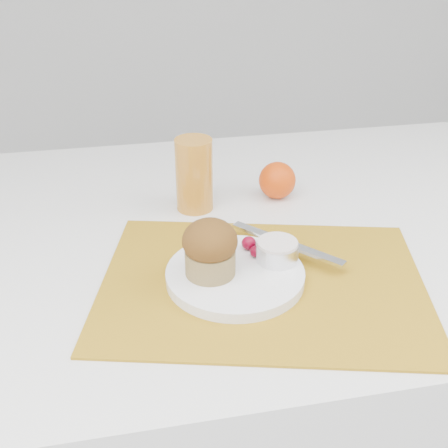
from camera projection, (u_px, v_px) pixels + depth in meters
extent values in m
cube|color=white|center=(244.00, 385.00, 1.13)|extent=(1.20, 0.80, 0.75)
cube|color=#AF7E18|center=(263.00, 283.00, 0.79)|extent=(0.52, 0.43, 0.00)
cylinder|color=white|center=(235.00, 275.00, 0.79)|extent=(0.21, 0.21, 0.02)
cylinder|color=silver|center=(277.00, 252.00, 0.80)|extent=(0.06, 0.06, 0.03)
cylinder|color=white|center=(278.00, 244.00, 0.80)|extent=(0.07, 0.07, 0.01)
ellipsoid|color=#580214|center=(249.00, 243.00, 0.83)|extent=(0.02, 0.02, 0.02)
ellipsoid|color=#500212|center=(256.00, 251.00, 0.81)|extent=(0.02, 0.02, 0.02)
cube|color=silver|center=(286.00, 243.00, 0.84)|extent=(0.14, 0.16, 0.00)
sphere|color=#E94908|center=(277.00, 180.00, 1.01)|extent=(0.07, 0.07, 0.07)
cylinder|color=orange|center=(194.00, 175.00, 0.96)|extent=(0.07, 0.07, 0.13)
cylinder|color=#987E49|center=(210.00, 261.00, 0.77)|extent=(0.09, 0.09, 0.04)
ellipsoid|color=#3B210A|center=(210.00, 241.00, 0.75)|extent=(0.08, 0.08, 0.06)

